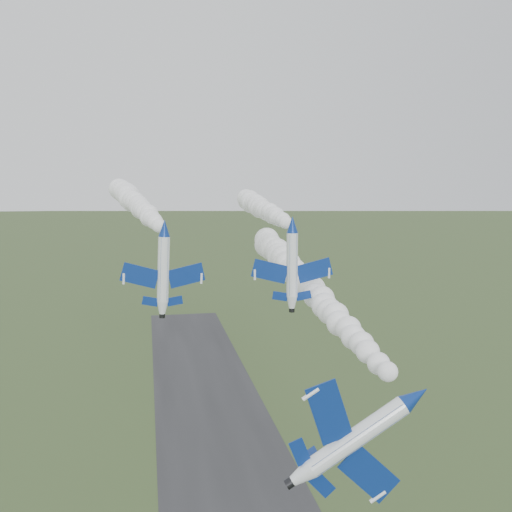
# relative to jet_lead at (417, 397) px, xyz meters

# --- Properties ---
(runway) EXTENTS (24.00, 260.00, 0.04)m
(runway) POSITION_rel_jet_lead_xyz_m (-7.62, 41.13, -32.41)
(runway) COLOR #2A2A2C
(runway) RESTS_ON ground
(jet_lead) EXTENTS (6.07, 13.26, 9.32)m
(jet_lead) POSITION_rel_jet_lead_xyz_m (0.00, 0.00, 0.00)
(jet_lead) COLOR white
(smoke_trail_jet_lead) EXTENTS (7.89, 75.10, 5.12)m
(smoke_trail_jet_lead) POSITION_rel_jet_lead_xyz_m (2.02, 40.76, 2.17)
(smoke_trail_jet_lead) COLOR white
(jet_pair_left) EXTENTS (10.00, 11.91, 2.95)m
(jet_pair_left) POSITION_rel_jet_lead_xyz_m (-18.24, 28.81, 11.20)
(jet_pair_left) COLOR white
(smoke_trail_jet_pair_left) EXTENTS (10.86, 59.72, 4.56)m
(smoke_trail_jet_pair_left) POSITION_rel_jet_lead_xyz_m (-22.27, 61.36, 13.22)
(smoke_trail_jet_pair_left) COLOR white
(jet_pair_right) EXTENTS (10.19, 12.21, 3.00)m
(jet_pair_right) POSITION_rel_jet_lead_xyz_m (-2.47, 29.27, 11.38)
(jet_pair_right) COLOR white
(smoke_trail_jet_pair_right) EXTENTS (8.27, 67.08, 4.50)m
(smoke_trail_jet_pair_right) POSITION_rel_jet_lead_xyz_m (0.57, 65.80, 11.99)
(smoke_trail_jet_pair_right) COLOR white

